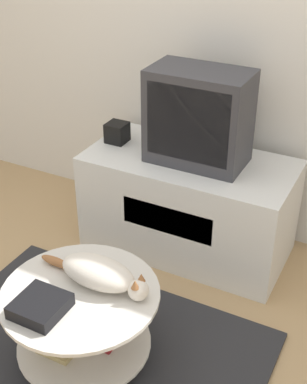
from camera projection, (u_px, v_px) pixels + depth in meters
ground_plane at (93, 354)px, 2.56m from camera, size 12.00×12.00×0.00m
wall_back at (216, 17)px, 2.95m from camera, size 8.00×0.05×2.60m
rug at (93, 353)px, 2.55m from camera, size 1.59×1.09×0.02m
tv_stand at (188, 204)px, 3.16m from camera, size 1.19×0.59×0.60m
tv at (199, 117)px, 2.86m from camera, size 0.54×0.31×0.52m
speaker at (117, 132)px, 3.18m from camera, size 0.12×0.12×0.12m
coffee_table at (81, 318)px, 2.39m from camera, size 0.70×0.70×0.40m
dvd_box at (40, 306)px, 2.20m from camera, size 0.20×0.21×0.06m
cat at (100, 273)px, 2.33m from camera, size 0.57×0.20×0.12m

